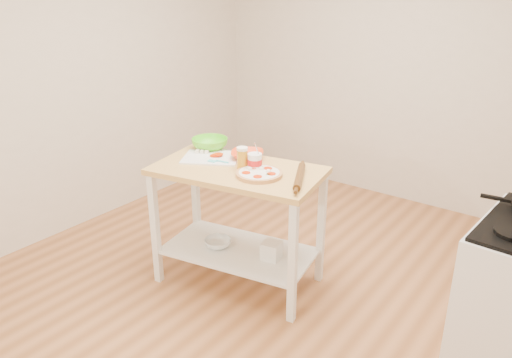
{
  "coord_description": "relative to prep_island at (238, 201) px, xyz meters",
  "views": [
    {
      "loc": [
        1.78,
        -2.45,
        2.11
      ],
      "look_at": [
        -0.06,
        0.04,
        0.87
      ],
      "focal_mm": 35.0,
      "sensor_mm": 36.0,
      "label": 1
    }
  ],
  "objects": [
    {
      "name": "orange_bowl",
      "position": [
        -0.06,
        0.19,
        0.28
      ],
      "size": [
        0.32,
        0.32,
        0.06
      ],
      "primitive_type": "imported",
      "rotation": [
        0.0,
        0.0,
        0.55
      ],
      "color": "#ED4318",
      "rests_on": "prep_island"
    },
    {
      "name": "shelf_glass_bowl",
      "position": [
        -0.15,
        -0.06,
        -0.36
      ],
      "size": [
        0.24,
        0.24,
        0.06
      ],
      "primitive_type": "imported",
      "rotation": [
        0.0,
        0.0,
        0.23
      ],
      "color": "silver",
      "rests_on": "prep_island"
    },
    {
      "name": "shelf_bin",
      "position": [
        0.26,
        0.04,
        -0.32
      ],
      "size": [
        0.15,
        0.15,
        0.13
      ],
      "primitive_type": "cube",
      "rotation": [
        0.0,
        0.0,
        0.18
      ],
      "color": "white",
      "rests_on": "prep_island"
    },
    {
      "name": "cutting_board",
      "position": [
        -0.28,
        0.05,
        0.26
      ],
      "size": [
        0.5,
        0.46,
        0.04
      ],
      "rotation": [
        0.0,
        0.0,
        0.51
      ],
      "color": "white",
      "rests_on": "prep_island"
    },
    {
      "name": "knife",
      "position": [
        -0.37,
        0.19,
        0.27
      ],
      "size": [
        0.26,
        0.12,
        0.01
      ],
      "rotation": [
        0.0,
        0.0,
        0.35
      ],
      "color": "silver",
      "rests_on": "cutting_board"
    },
    {
      "name": "spatula",
      "position": [
        -0.17,
        -0.01,
        0.27
      ],
      "size": [
        0.15,
        0.07,
        0.01
      ],
      "rotation": [
        0.0,
        0.0,
        0.12
      ],
      "color": "#4ED9DB",
      "rests_on": "cutting_board"
    },
    {
      "name": "room_shell",
      "position": [
        0.24,
        -0.06,
        0.7
      ],
      "size": [
        4.04,
        4.54,
        2.74
      ],
      "color": "#A76A3D",
      "rests_on": "ground"
    },
    {
      "name": "yogurt_tub",
      "position": [
        0.12,
        0.04,
        0.31
      ],
      "size": [
        0.1,
        0.1,
        0.21
      ],
      "color": "white",
      "rests_on": "prep_island"
    },
    {
      "name": "rolling_pin",
      "position": [
        0.46,
        0.07,
        0.28
      ],
      "size": [
        0.23,
        0.39,
        0.05
      ],
      "primitive_type": "cylinder",
      "rotation": [
        1.57,
        0.0,
        0.47
      ],
      "color": "#583414",
      "rests_on": "prep_island"
    },
    {
      "name": "green_bowl",
      "position": [
        -0.43,
        0.2,
        0.29
      ],
      "size": [
        0.3,
        0.3,
        0.09
      ],
      "primitive_type": "imported",
      "rotation": [
        0.0,
        0.0,
        0.09
      ],
      "color": "#5CDA22",
      "rests_on": "prep_island"
    },
    {
      "name": "pizza",
      "position": [
        0.2,
        -0.02,
        0.27
      ],
      "size": [
        0.31,
        0.31,
        0.05
      ],
      "rotation": [
        0.0,
        0.0,
        -0.05
      ],
      "color": "tan",
      "rests_on": "prep_island"
    },
    {
      "name": "prep_island",
      "position": [
        0.0,
        0.0,
        0.0
      ],
      "size": [
        1.26,
        0.83,
        0.9
      ],
      "rotation": [
        0.0,
        0.0,
        0.18
      ],
      "color": "tan",
      "rests_on": "ground"
    },
    {
      "name": "beer_pint",
      "position": [
        0.03,
        0.02,
        0.33
      ],
      "size": [
        0.08,
        0.08,
        0.15
      ],
      "color": "#C88D1B",
      "rests_on": "prep_island"
    }
  ]
}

